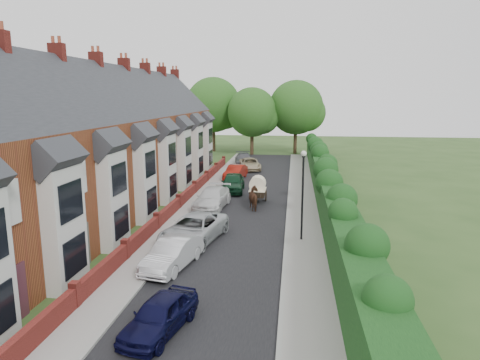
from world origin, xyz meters
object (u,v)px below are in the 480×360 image
object	(u,v)px
car_red	(236,172)
horse	(255,199)
lamppost	(303,184)
car_green	(233,183)
car_white	(212,198)
car_navy	(160,315)
car_beige	(250,164)
car_grey	(244,159)
car_silver_a	(173,254)
horse_cart	(258,188)
car_silver_b	(194,229)

from	to	relation	value
car_red	horse	size ratio (longest dim) A/B	2.18
lamppost	car_green	bearing A→B (deg)	114.94
car_white	car_green	size ratio (longest dim) A/B	1.08
car_navy	car_beige	world-z (taller)	car_beige
car_green	car_grey	size ratio (longest dim) A/B	0.94
lamppost	car_navy	bearing A→B (deg)	-116.11
car_navy	car_silver_a	distance (m)	5.72
car_navy	car_beige	distance (m)	33.60
car_white	car_grey	distance (m)	19.83
car_green	horse	distance (m)	6.16
car_silver_a	horse	distance (m)	11.52
car_silver_a	car_green	size ratio (longest dim) A/B	0.92
lamppost	horse_cart	bearing A→B (deg)	110.54
lamppost	car_grey	bearing A→B (deg)	103.61
car_silver_a	car_white	distance (m)	11.20
car_green	car_red	bearing A→B (deg)	92.02
car_green	car_silver_a	bearing A→B (deg)	-95.10
car_red	car_grey	distance (m)	8.64
car_silver_b	car_beige	world-z (taller)	car_silver_b
car_navy	car_silver_a	bearing A→B (deg)	114.26
horse	horse_cart	size ratio (longest dim) A/B	0.67
car_silver_a	car_navy	bearing A→B (deg)	-67.45
car_silver_a	horse_cart	world-z (taller)	horse_cart
horse	car_grey	bearing A→B (deg)	-100.42
car_silver_a	car_beige	world-z (taller)	car_silver_a
car_white	car_grey	world-z (taller)	car_white
car_silver_b	car_silver_a	bearing A→B (deg)	-81.36
lamppost	car_silver_b	size ratio (longest dim) A/B	0.94
car_beige	car_navy	bearing A→B (deg)	-101.54
car_silver_b	horse	size ratio (longest dim) A/B	2.84
lamppost	car_beige	size ratio (longest dim) A/B	1.11
car_silver_b	car_white	xyz separation A→B (m)	(-0.40, 7.44, -0.03)
car_navy	car_silver_b	size ratio (longest dim) A/B	0.68
car_white	car_green	distance (m)	5.65
car_grey	horse	distance (m)	20.14
car_navy	car_green	bearing A→B (deg)	104.35
car_silver_a	car_white	xyz separation A→B (m)	(-0.25, 11.20, 0.03)
car_grey	horse_cart	bearing A→B (deg)	-89.90
car_silver_a	horse_cart	bearing A→B (deg)	88.45
car_red	car_grey	xyz separation A→B (m)	(-0.19, 8.63, 0.02)
horse	car_navy	bearing A→B (deg)	64.49
horse	horse_cart	xyz separation A→B (m)	(0.00, 2.08, 0.37)
lamppost	car_beige	distance (m)	24.16
lamppost	horse_cart	distance (m)	9.44
car_beige	horse	xyz separation A→B (m)	(2.15, -16.86, 0.17)
car_beige	car_grey	world-z (taller)	car_grey
car_white	car_red	distance (m)	11.20
car_silver_a	horse	xyz separation A→B (m)	(2.92, 11.14, 0.12)
car_navy	horse	xyz separation A→B (m)	(1.77, 16.74, 0.18)
car_silver_b	car_red	bearing A→B (deg)	101.62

